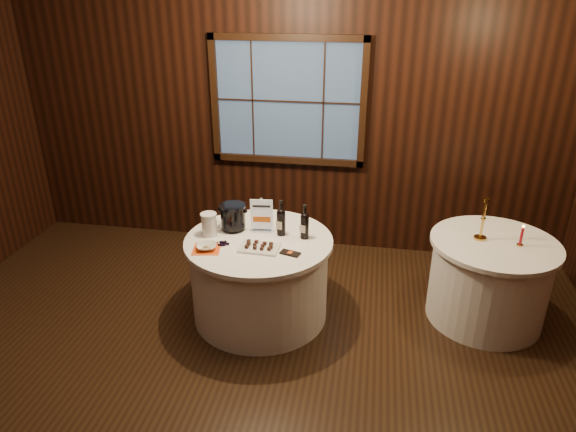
% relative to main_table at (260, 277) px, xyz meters
% --- Properties ---
extents(ground, '(6.00, 6.00, 0.00)m').
position_rel_main_table_xyz_m(ground, '(0.00, -1.00, -0.39)').
color(ground, black).
rests_on(ground, ground).
extents(back_wall, '(6.00, 0.10, 3.00)m').
position_rel_main_table_xyz_m(back_wall, '(0.00, 1.48, 1.16)').
color(back_wall, black).
rests_on(back_wall, ground).
extents(main_table, '(1.28, 1.28, 0.77)m').
position_rel_main_table_xyz_m(main_table, '(0.00, 0.00, 0.00)').
color(main_table, white).
rests_on(main_table, ground).
extents(side_table, '(1.08, 1.08, 0.77)m').
position_rel_main_table_xyz_m(side_table, '(2.00, 0.30, 0.00)').
color(side_table, white).
rests_on(side_table, ground).
extents(sign_stand, '(0.20, 0.11, 0.32)m').
position_rel_main_table_xyz_m(sign_stand, '(-0.01, 0.15, 0.49)').
color(sign_stand, '#B8B8BF').
rests_on(sign_stand, main_table).
extents(port_bottle_left, '(0.08, 0.09, 0.32)m').
position_rel_main_table_xyz_m(port_bottle_left, '(0.17, 0.12, 0.52)').
color(port_bottle_left, black).
rests_on(port_bottle_left, main_table).
extents(port_bottle_right, '(0.07, 0.09, 0.31)m').
position_rel_main_table_xyz_m(port_bottle_right, '(0.38, 0.09, 0.52)').
color(port_bottle_right, black).
rests_on(port_bottle_right, main_table).
extents(ice_bucket, '(0.23, 0.23, 0.24)m').
position_rel_main_table_xyz_m(ice_bucket, '(-0.26, 0.15, 0.51)').
color(ice_bucket, black).
rests_on(ice_bucket, main_table).
extents(chocolate_plate, '(0.33, 0.23, 0.05)m').
position_rel_main_table_xyz_m(chocolate_plate, '(0.04, -0.17, 0.40)').
color(chocolate_plate, silver).
rests_on(chocolate_plate, main_table).
extents(chocolate_box, '(0.18, 0.12, 0.01)m').
position_rel_main_table_xyz_m(chocolate_box, '(0.31, -0.22, 0.39)').
color(chocolate_box, black).
rests_on(chocolate_box, main_table).
extents(grape_bunch, '(0.15, 0.07, 0.04)m').
position_rel_main_table_xyz_m(grape_bunch, '(-0.27, -0.16, 0.40)').
color(grape_bunch, black).
rests_on(grape_bunch, main_table).
extents(glass_pitcher, '(0.19, 0.14, 0.20)m').
position_rel_main_table_xyz_m(glass_pitcher, '(-0.44, 0.01, 0.49)').
color(glass_pitcher, silver).
rests_on(glass_pitcher, main_table).
extents(orange_napkin, '(0.26, 0.26, 0.00)m').
position_rel_main_table_xyz_m(orange_napkin, '(-0.38, -0.25, 0.38)').
color(orange_napkin, '#DE4A12').
rests_on(orange_napkin, main_table).
extents(cracker_bowl, '(0.21, 0.21, 0.04)m').
position_rel_main_table_xyz_m(cracker_bowl, '(-0.38, -0.25, 0.41)').
color(cracker_bowl, silver).
rests_on(cracker_bowl, orange_napkin).
extents(brass_candlestick, '(0.11, 0.11, 0.38)m').
position_rel_main_table_xyz_m(brass_candlestick, '(1.88, 0.33, 0.52)').
color(brass_candlestick, '#BB8E3A').
rests_on(brass_candlestick, side_table).
extents(red_candle, '(0.05, 0.05, 0.19)m').
position_rel_main_table_xyz_m(red_candle, '(2.18, 0.26, 0.46)').
color(red_candle, '#BB8E3A').
rests_on(red_candle, side_table).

